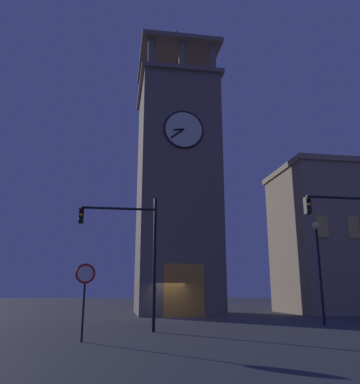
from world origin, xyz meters
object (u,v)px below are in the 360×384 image
clocktower (176,189)px  traffic_signal_mid (132,242)px  street_lamp (318,253)px  no_horn_sign (85,280)px

clocktower → traffic_signal_mid: size_ratio=4.34×
street_lamp → no_horn_sign: bearing=23.2°
traffic_signal_mid → no_horn_sign: size_ratio=2.21×
clocktower → no_horn_sign: 21.54m
street_lamp → clocktower: bearing=-63.3°
clocktower → street_lamp: (-6.55, 13.02, -7.04)m
traffic_signal_mid → street_lamp: 11.29m
clocktower → no_horn_sign: (6.42, 18.58, -8.80)m
traffic_signal_mid → no_horn_sign: bearing=60.7°
traffic_signal_mid → no_horn_sign: 4.33m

